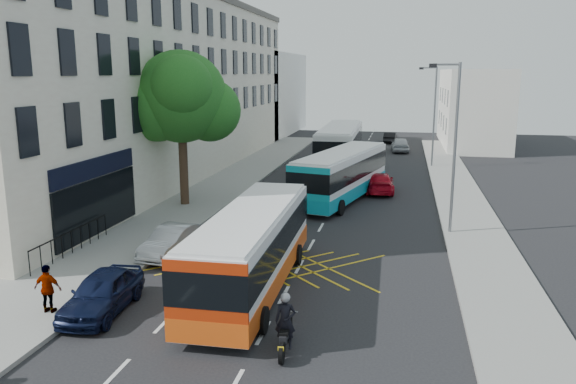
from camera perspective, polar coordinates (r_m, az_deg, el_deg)
The scene contains 21 objects.
ground at distance 17.46m, azimuth -2.54°, elevation -14.09°, with size 120.00×120.00×0.00m, color black.
pavement_left at distance 33.51m, azimuth -10.41°, elevation -1.28°, with size 5.00×70.00×0.15m, color gray.
pavement_right at distance 31.34m, azimuth 17.89°, elevation -2.60°, with size 3.00×70.00×0.15m, color gray.
terrace_main at distance 43.53m, azimuth -12.86°, elevation 10.54°, with size 8.30×45.00×13.50m.
terrace_far at distance 72.48m, azimuth -2.71°, elevation 9.93°, with size 8.00×20.00×10.00m, color silver.
building_right at distance 63.69m, azimuth 18.20°, elevation 8.15°, with size 6.00×18.00×8.00m, color silver.
street_tree at distance 32.63m, azimuth -10.87°, elevation 9.39°, with size 6.30×5.70×8.80m.
lamp_near at distance 27.46m, azimuth 16.43°, elevation 5.14°, with size 1.45×0.15×8.00m.
lamp_far at distance 47.34m, azimuth 14.53°, elevation 7.96°, with size 1.45×0.15×8.00m.
railings at distance 25.56m, azimuth -21.13°, elevation -4.61°, with size 0.08×5.60×1.14m, color black, non-canonical shape.
bus_near at distance 20.23m, azimuth -3.68°, elevation -5.69°, with size 2.74×10.42×2.92m.
bus_mid at distance 34.33m, azimuth 5.47°, elevation 1.78°, with size 4.92×11.06×3.03m.
bus_far at distance 46.18m, azimuth 5.31°, elevation 4.70°, with size 3.21×12.27×3.44m.
motorbike at distance 16.04m, azimuth -0.25°, elevation -13.28°, with size 0.61×1.99×1.77m.
parked_car_blue at distance 19.50m, azimuth -18.35°, elevation -9.67°, with size 1.60×3.97×1.35m, color black.
parked_car_silver at distance 24.57m, azimuth -11.68°, elevation -4.89°, with size 1.34×3.84×1.27m, color #B0B4B8.
red_hatchback at distance 37.13m, azimuth 9.28°, elevation 0.96°, with size 1.80×4.42×1.28m, color #B30719.
distant_car_grey at distance 59.55m, azimuth 5.59°, elevation 5.22°, with size 2.15×4.67×1.30m, color #3D4045.
distant_car_silver at distance 56.65m, azimuth 11.33°, elevation 4.75°, with size 1.68×4.18×1.42m, color #B2B5BA.
distant_car_dark at distance 63.91m, azimuth 10.35°, elevation 5.50°, with size 1.26×3.62×1.19m, color black.
pedestrian_far at distance 19.68m, azimuth -23.20°, elevation -9.02°, with size 0.93×0.39×1.59m, color gray.
Camera 1 is at (3.89, -15.19, 7.70)m, focal length 35.00 mm.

